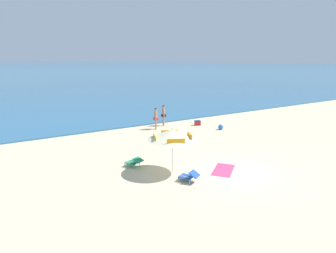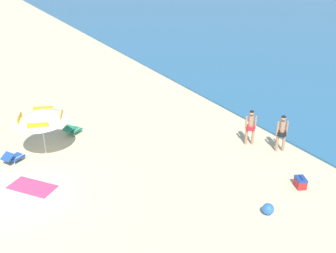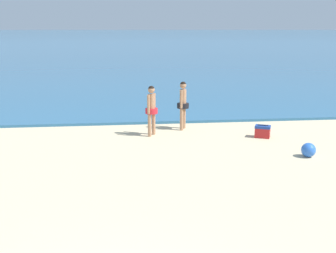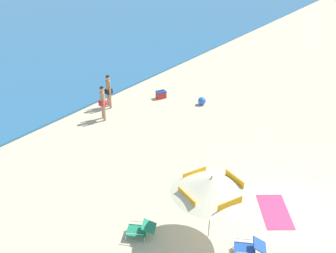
# 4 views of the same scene
# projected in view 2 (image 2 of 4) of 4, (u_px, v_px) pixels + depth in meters

# --- Properties ---
(ground_plane) EXTENTS (800.00, 800.00, 0.00)m
(ground_plane) POSITION_uv_depth(u_px,v_px,m) (20.00, 196.00, 14.72)
(ground_plane) COLOR beige
(beach_umbrella_striped_main) EXTENTS (2.98, 3.00, 2.20)m
(beach_umbrella_striped_main) POSITION_uv_depth(u_px,v_px,m) (40.00, 115.00, 16.73)
(beach_umbrella_striped_main) COLOR silver
(beach_umbrella_striped_main) RESTS_ON ground
(lounge_chair_under_umbrella) EXTENTS (0.88, 1.03, 0.52)m
(lounge_chair_under_umbrella) POSITION_uv_depth(u_px,v_px,m) (13.00, 157.00, 16.78)
(lounge_chair_under_umbrella) COLOR #1E4799
(lounge_chair_under_umbrella) RESTS_ON ground
(lounge_chair_beside_umbrella) EXTENTS (0.88, 1.01, 0.51)m
(lounge_chair_beside_umbrella) POSITION_uv_depth(u_px,v_px,m) (72.00, 129.00, 19.14)
(lounge_chair_beside_umbrella) COLOR #1E7F56
(lounge_chair_beside_umbrella) RESTS_ON ground
(person_standing_near_shore) EXTENTS (0.42, 0.47, 1.71)m
(person_standing_near_shore) POSITION_uv_depth(u_px,v_px,m) (282.00, 131.00, 17.38)
(person_standing_near_shore) COLOR tan
(person_standing_near_shore) RESTS_ON ground
(person_standing_beside) EXTENTS (0.41, 0.44, 1.68)m
(person_standing_beside) POSITION_uv_depth(u_px,v_px,m) (251.00, 125.00, 17.94)
(person_standing_beside) COLOR tan
(person_standing_beside) RESTS_ON ground
(cooler_box) EXTENTS (0.60, 0.53, 0.43)m
(cooler_box) POSITION_uv_depth(u_px,v_px,m) (300.00, 182.00, 15.16)
(cooler_box) COLOR red
(cooler_box) RESTS_ON ground
(beach_ball) EXTENTS (0.40, 0.40, 0.40)m
(beach_ball) POSITION_uv_depth(u_px,v_px,m) (268.00, 209.00, 13.69)
(beach_ball) COLOR blue
(beach_ball) RESTS_ON ground
(beach_towel) EXTENTS (1.98, 1.80, 0.01)m
(beach_towel) POSITION_uv_depth(u_px,v_px,m) (32.00, 187.00, 15.24)
(beach_towel) COLOR #DB3866
(beach_towel) RESTS_ON ground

